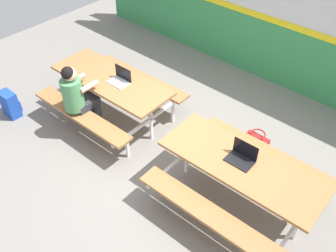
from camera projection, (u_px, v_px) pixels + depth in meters
The scene contains 9 objects.
ground_plane at pixel (166, 156), 5.47m from camera, with size 10.00×10.00×0.02m, color gray.
accent_backdrop at pixel (277, 14), 6.19m from camera, with size 8.00×0.14×2.60m.
picnic_table_left at pixel (112, 88), 5.76m from camera, with size 1.99×1.60×0.74m.
picnic_table_right at pixel (241, 172), 4.46m from camera, with size 1.99×1.60×0.74m.
student_nearer at pixel (77, 94), 5.41m from camera, with size 0.37×0.53×1.21m.
laptop_silver at pixel (120, 79), 5.56m from camera, with size 0.33×0.23×0.22m.
laptop_dark at pixel (242, 157), 4.36m from camera, with size 0.33×0.23×0.22m.
backpack_dark at pixel (10, 104), 6.03m from camera, with size 0.30×0.22×0.44m.
tote_bag_bright at pixel (256, 146), 5.35m from camera, with size 0.34×0.21×0.43m.
Camera 1 is at (2.56, -2.83, 3.93)m, focal length 40.07 mm.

